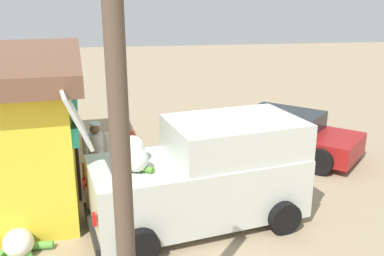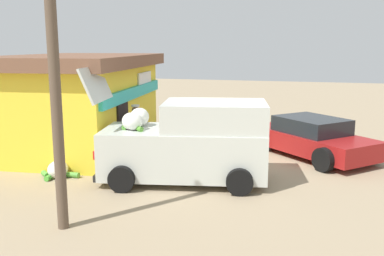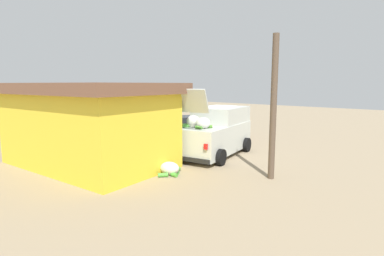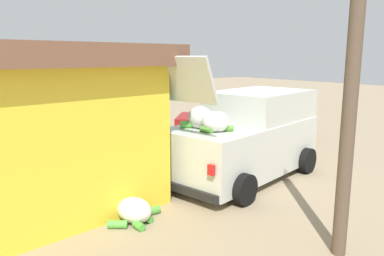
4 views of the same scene
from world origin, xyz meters
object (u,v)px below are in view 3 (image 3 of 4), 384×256
delivery_van (215,132)px  parked_sedan (199,127)px  customer_bending (174,142)px  paint_bucket (120,141)px  unloaded_banana_pile (170,169)px  vendor_standing (152,135)px  storefront_bar (88,123)px

delivery_van → parked_sedan: bearing=-41.0°
parked_sedan → customer_bending: 5.77m
paint_bucket → delivery_van: bearing=-165.2°
customer_bending → unloaded_banana_pile: (-1.11, 1.31, -0.59)m
unloaded_banana_pile → customer_bending: bearing=-49.9°
parked_sedan → vendor_standing: 5.35m
storefront_bar → paint_bucket: 4.23m
parked_sedan → paint_bucket: (1.65, 4.25, -0.40)m
storefront_bar → customer_bending: bearing=-131.1°
customer_bending → paint_bucket: 4.66m
vendor_standing → paint_bucket: size_ratio=4.76×
vendor_standing → storefront_bar: bearing=68.5°
customer_bending → storefront_bar: bearing=48.9°
vendor_standing → paint_bucket: 3.56m
delivery_van → customer_bending: 2.12m
parked_sedan → paint_bucket: size_ratio=12.09×
customer_bending → unloaded_banana_pile: bearing=130.1°
parked_sedan → unloaded_banana_pile: size_ratio=3.87×
customer_bending → unloaded_banana_pile: 1.82m
customer_bending → vendor_standing: bearing=3.3°
delivery_van → unloaded_banana_pile: bearing=100.9°
delivery_van → parked_sedan: size_ratio=1.12×
delivery_van → customer_bending: bearing=77.4°
parked_sedan → vendor_standing: (-1.73, 5.05, 0.36)m
unloaded_banana_pile → paint_bucket: 6.03m
delivery_van → storefront_bar: bearing=60.2°
parked_sedan → unloaded_banana_pile: parked_sedan is taller
delivery_van → vendor_standing: delivery_van is taller
paint_bucket → parked_sedan: bearing=-111.3°
storefront_bar → parked_sedan: bearing=-83.7°
parked_sedan → vendor_standing: size_ratio=2.54×
storefront_bar → unloaded_banana_pile: storefront_bar is taller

